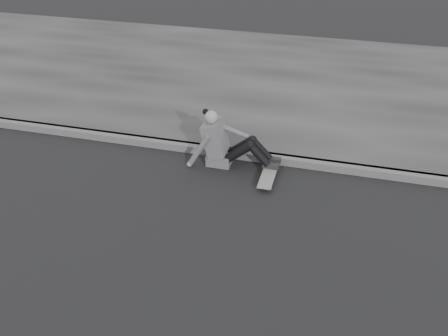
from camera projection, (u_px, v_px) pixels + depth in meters
The scene contains 5 objects.
ground at pixel (138, 261), 5.81m from camera, with size 80.00×80.00×0.00m, color black.
curb at pixel (202, 149), 7.89m from camera, with size 24.00×0.16×0.12m, color #545454.
sidewalk at pixel (244, 79), 10.36m from camera, with size 24.00×6.00×0.12m, color #313131.
skateboard at pixel (269, 175), 7.24m from camera, with size 0.20×0.78×0.09m.
seated_woman at pixel (224, 143), 7.44m from camera, with size 1.38×0.46×0.88m.
Camera 1 is at (2.07, -3.94, 4.01)m, focal length 40.00 mm.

